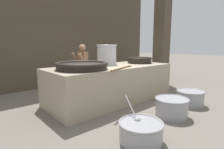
{
  "coord_description": "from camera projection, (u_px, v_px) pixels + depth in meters",
  "views": [
    {
      "loc": [
        -3.24,
        -3.66,
        1.53
      ],
      "look_at": [
        0.0,
        0.0,
        0.74
      ],
      "focal_mm": 28.0,
      "sensor_mm": 36.0,
      "label": 1
    }
  ],
  "objects": [
    {
      "name": "giant_wok_near",
      "position": [
        82.0,
        65.0,
        4.15
      ],
      "size": [
        1.25,
        1.25,
        0.18
      ],
      "color": "black",
      "rests_on": "hearth_platform"
    },
    {
      "name": "stock_pot",
      "position": [
        107.0,
        54.0,
        5.21
      ],
      "size": [
        0.61,
        0.61,
        0.59
      ],
      "color": "#B7B7BC",
      "rests_on": "hearth_platform"
    },
    {
      "name": "stirring_paddle",
      "position": [
        123.0,
        68.0,
        4.3
      ],
      "size": [
        1.1,
        0.5,
        0.04
      ],
      "rotation": [
        0.0,
        0.0,
        0.39
      ],
      "color": "brown",
      "rests_on": "hearth_platform"
    },
    {
      "name": "prep_bowl_meat",
      "position": [
        172.0,
        106.0,
        3.83
      ],
      "size": [
        0.72,
        0.72,
        0.41
      ],
      "color": "#9E9EA3",
      "rests_on": "ground_plane"
    },
    {
      "name": "cook",
      "position": [
        83.0,
        68.0,
        5.49
      ],
      "size": [
        0.39,
        0.6,
        1.59
      ],
      "rotation": [
        0.0,
        0.0,
        3.05
      ],
      "color": "#8C6647",
      "rests_on": "ground_plane"
    },
    {
      "name": "support_pillar",
      "position": [
        162.0,
        32.0,
        6.77
      ],
      "size": [
        0.48,
        0.48,
        4.19
      ],
      "primitive_type": "cube",
      "color": "#4C4233",
      "rests_on": "ground_plane"
    },
    {
      "name": "ground_plane",
      "position": [
        112.0,
        100.0,
        5.07
      ],
      "size": [
        60.0,
        60.0,
        0.0
      ],
      "primitive_type": "plane",
      "color": "slate"
    },
    {
      "name": "giant_wok_far",
      "position": [
        140.0,
        60.0,
        5.72
      ],
      "size": [
        0.8,
        0.8,
        0.19
      ],
      "color": "black",
      "rests_on": "hearth_platform"
    },
    {
      "name": "hearth_platform",
      "position": [
        112.0,
        83.0,
        4.99
      ],
      "size": [
        3.61,
        1.51,
        0.99
      ],
      "color": "tan",
      "rests_on": "ground_plane"
    },
    {
      "name": "back_wall",
      "position": [
        64.0,
        32.0,
        6.86
      ],
      "size": [
        9.05,
        0.24,
        4.19
      ],
      "primitive_type": "cube",
      "color": "#4C4233",
      "rests_on": "ground_plane"
    },
    {
      "name": "prep_bowl_extra",
      "position": [
        190.0,
        97.0,
        4.59
      ],
      "size": [
        0.7,
        0.7,
        0.39
      ],
      "color": "#9E9EA3",
      "rests_on": "ground_plane"
    },
    {
      "name": "prep_bowl_vegetables",
      "position": [
        141.0,
        131.0,
        2.82
      ],
      "size": [
        0.73,
        0.92,
        0.63
      ],
      "color": "#9E9EA3",
      "rests_on": "ground_plane"
    }
  ]
}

